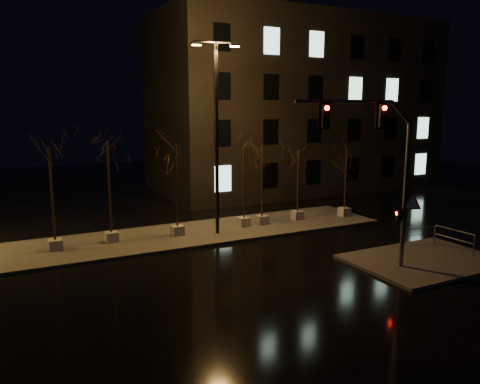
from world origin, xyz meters
TOP-DOWN VIEW (x-y plane):
  - ground at (0.00, 0.00)m, footprint 90.00×90.00m
  - median at (0.00, 6.00)m, footprint 22.00×5.00m
  - sidewalk_corner at (7.50, -3.50)m, footprint 7.00×5.00m
  - building at (14.00, 18.00)m, footprint 25.00×12.00m
  - tree_0 at (-8.13, 6.01)m, footprint 1.80×1.80m
  - tree_1 at (-5.27, 6.23)m, footprint 1.80×1.80m
  - tree_2 at (-1.64, 5.89)m, footprint 1.80×1.80m
  - tree_3 at (2.65, 6.01)m, footprint 1.80×1.80m
  - tree_4 at (3.90, 5.98)m, footprint 1.80×1.80m
  - tree_5 at (6.58, 6.06)m, footprint 1.80×1.80m
  - tree_6 at (9.94, 5.47)m, footprint 1.80×1.80m
  - traffic_signal_mast at (4.53, -3.43)m, footprint 5.92×1.70m
  - streetlight_main at (0.57, 5.29)m, footprint 2.67×0.73m
  - guard_rail_a at (9.36, -1.50)m, footprint 1.98×0.18m
  - guard_rail_b at (9.85, -3.17)m, footprint 0.16×2.31m

SIDE VIEW (x-z plane):
  - ground at x=0.00m, z-range 0.00..0.00m
  - median at x=0.00m, z-range 0.00..0.15m
  - sidewalk_corner at x=7.50m, z-range 0.00..0.15m
  - guard_rail_a at x=9.36m, z-range 0.28..1.13m
  - guard_rail_b at x=9.85m, z-range 0.31..1.40m
  - tree_6 at x=9.94m, z-range 1.33..5.89m
  - tree_5 at x=6.58m, z-range 1.35..5.97m
  - tree_3 at x=2.65m, z-range 1.46..6.50m
  - tree_4 at x=3.90m, z-range 1.47..6.58m
  - tree_2 at x=-1.64m, z-range 1.52..6.82m
  - tree_0 at x=-8.13m, z-range 1.55..6.96m
  - tree_1 at x=-5.27m, z-range 1.59..7.16m
  - traffic_signal_mast at x=4.53m, z-range 1.32..8.78m
  - streetlight_main at x=0.57m, z-range 0.97..11.65m
  - building at x=14.00m, z-range 0.00..15.00m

